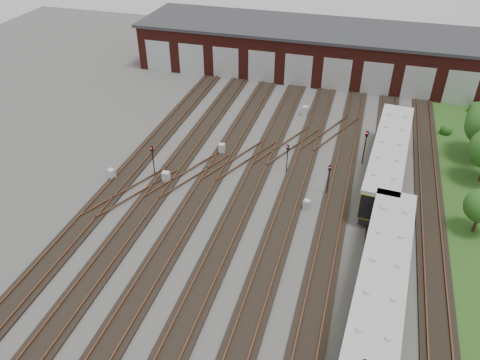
# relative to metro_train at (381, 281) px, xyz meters

# --- Properties ---
(ground) EXTENTS (120.00, 120.00, 0.00)m
(ground) POSITION_rel_metro_train_xyz_m (-10.00, 0.97, -2.10)
(ground) COLOR #474542
(ground) RESTS_ON ground
(track_network) EXTENTS (30.40, 70.00, 0.33)m
(track_network) POSITION_rel_metro_train_xyz_m (-10.17, 1.56, -2.00)
(track_network) COLOR black
(track_network) RESTS_ON ground
(maintenance_shed) EXTENTS (51.00, 12.50, 6.35)m
(maintenance_shed) POSITION_rel_metro_train_xyz_m (-10.01, 40.94, 1.10)
(maintenance_shed) COLOR #4F1813
(maintenance_shed) RESTS_ON ground
(metro_train) EXTENTS (4.26, 48.93, 3.46)m
(metro_train) POSITION_rel_metro_train_xyz_m (0.00, 0.00, 0.00)
(metro_train) COLOR black
(metro_train) RESTS_ON ground
(signal_mast_0) EXTENTS (0.27, 0.25, 3.20)m
(signal_mast_0) POSITION_rel_metro_train_xyz_m (-21.36, 10.20, -0.05)
(signal_mast_0) COLOR black
(signal_mast_0) RESTS_ON ground
(signal_mast_1) EXTENTS (0.27, 0.25, 3.04)m
(signal_mast_1) POSITION_rel_metro_train_xyz_m (-9.24, 14.29, -0.16)
(signal_mast_1) COLOR black
(signal_mast_1) RESTS_ON ground
(signal_mast_2) EXTENTS (0.26, 0.25, 3.12)m
(signal_mast_2) POSITION_rel_metro_train_xyz_m (-4.96, 11.72, -0.11)
(signal_mast_2) COLOR black
(signal_mast_2) RESTS_ON ground
(signal_mast_3) EXTENTS (0.31, 0.29, 3.68)m
(signal_mast_3) POSITION_rel_metro_train_xyz_m (-2.24, 17.91, 0.24)
(signal_mast_3) COLOR black
(signal_mast_3) RESTS_ON ground
(relay_cabinet_0) EXTENTS (0.76, 0.69, 1.06)m
(relay_cabinet_0) POSITION_rel_metro_train_xyz_m (-25.00, 8.46, -1.57)
(relay_cabinet_0) COLOR #B7B9BC
(relay_cabinet_0) RESTS_ON ground
(relay_cabinet_1) EXTENTS (0.68, 0.57, 1.11)m
(relay_cabinet_1) POSITION_rel_metro_train_xyz_m (-19.79, 9.43, -1.55)
(relay_cabinet_1) COLOR #B7B9BC
(relay_cabinet_1) RESTS_ON ground
(relay_cabinet_2) EXTENTS (0.74, 0.65, 1.08)m
(relay_cabinet_2) POSITION_rel_metro_train_xyz_m (-16.39, 15.90, -1.56)
(relay_cabinet_2) COLOR #B7B9BC
(relay_cabinet_2) RESTS_ON ground
(relay_cabinet_3) EXTENTS (0.75, 0.66, 1.12)m
(relay_cabinet_3) POSITION_rel_metro_train_xyz_m (-9.59, 26.94, -1.54)
(relay_cabinet_3) COLOR #B7B9BC
(relay_cabinet_3) RESTS_ON ground
(relay_cabinet_4) EXTENTS (0.69, 0.64, 0.93)m
(relay_cabinet_4) POSITION_rel_metro_train_xyz_m (-6.38, 9.04, -1.64)
(relay_cabinet_4) COLOR #B7B9BC
(relay_cabinet_4) RESTS_ON ground
(bush_1) EXTENTS (1.29, 1.29, 1.29)m
(bush_1) POSITION_rel_metro_train_xyz_m (6.23, 26.80, -1.46)
(bush_1) COLOR #194915
(bush_1) RESTS_ON ground
(bush_2) EXTENTS (1.53, 1.53, 1.53)m
(bush_2) POSITION_rel_metro_train_xyz_m (9.97, 33.46, -1.34)
(bush_2) COLOR #194915
(bush_2) RESTS_ON ground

